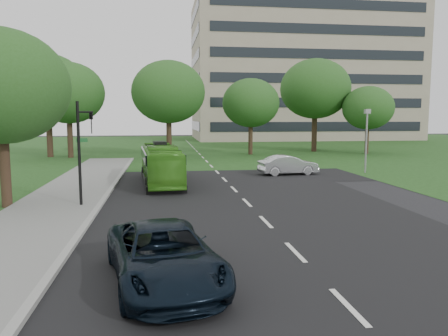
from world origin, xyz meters
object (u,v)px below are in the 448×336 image
(tree_park_d, at_px, (315,89))
(tree_park_f, at_px, (47,87))
(sedan, at_px, (288,165))
(suv, at_px, (164,255))
(bus, at_px, (161,164))
(tree_park_c, at_px, (251,103))
(tree_side_near, at_px, (0,87))
(camera_pole, at_px, (367,132))
(traffic_light, at_px, (82,146))
(tree_park_b, at_px, (168,92))
(tree_park_a, at_px, (68,93))
(tree_park_e, at_px, (368,108))
(office_building, at_px, (301,72))

(tree_park_d, distance_m, tree_park_f, 29.98)
(sedan, relative_size, suv, 0.80)
(tree_park_d, relative_size, bus, 1.25)
(tree_park_c, xyz_separation_m, bus, (-9.83, -20.02, -4.47))
(tree_side_near, relative_size, bus, 0.94)
(bus, height_order, camera_pole, camera_pole)
(tree_side_near, xyz_separation_m, sedan, (16.42, 9.31, -4.91))
(traffic_light, relative_size, camera_pole, 1.03)
(traffic_light, bearing_deg, suv, -70.73)
(tree_park_b, bearing_deg, tree_park_c, 10.71)
(tree_park_a, distance_m, sedan, 25.12)
(tree_side_near, relative_size, camera_pole, 1.73)
(tree_park_f, bearing_deg, tree_park_b, -7.02)
(tree_park_e, bearing_deg, camera_pole, -116.25)
(office_building, relative_size, traffic_light, 8.08)
(tree_park_d, distance_m, tree_side_near, 38.81)
(tree_park_a, relative_size, bus, 1.10)
(tree_park_e, height_order, bus, tree_park_e)
(tree_park_e, relative_size, suv, 1.41)
(tree_park_b, relative_size, suv, 1.84)
(tree_park_b, relative_size, tree_park_f, 0.94)
(office_building, xyz_separation_m, tree_park_a, (-35.50, -34.16, -5.89))
(tree_park_a, distance_m, bus, 21.77)
(office_building, bearing_deg, tree_park_d, -104.71)
(sedan, bearing_deg, tree_park_d, -30.92)
(traffic_light, height_order, camera_pole, traffic_light)
(tree_park_a, relative_size, tree_park_b, 0.97)
(suv, bearing_deg, office_building, 58.94)
(tree_park_c, xyz_separation_m, tree_park_d, (8.43, 2.92, 1.78))
(tree_park_b, distance_m, traffic_light, 25.84)
(bus, bearing_deg, tree_park_b, 82.96)
(tree_park_a, height_order, tree_park_f, tree_park_f)
(suv, bearing_deg, tree_park_f, 97.01)
(tree_park_b, xyz_separation_m, sedan, (8.42, -15.28, -6.03))
(office_building, relative_size, suv, 7.40)
(bus, relative_size, sedan, 2.04)
(tree_park_b, bearing_deg, suv, -91.12)
(tree_park_f, xyz_separation_m, bus, (11.56, -19.83, -6.01))
(tree_park_a, distance_m, tree_side_near, 25.32)
(tree_park_f, xyz_separation_m, camera_pole, (26.84, -16.65, -4.15))
(tree_park_a, xyz_separation_m, camera_pole, (24.60, -15.75, -3.51))
(tree_park_d, distance_m, bus, 29.98)
(traffic_light, bearing_deg, camera_pole, 27.18)
(suv, xyz_separation_m, traffic_light, (-3.67, 10.00, 2.16))
(tree_park_c, xyz_separation_m, camera_pole, (5.45, -16.84, -2.61))
(bus, relative_size, suv, 1.63)
(tree_side_near, relative_size, traffic_light, 1.67)
(bus, bearing_deg, tree_park_d, 46.91)
(tree_park_a, relative_size, tree_side_near, 1.18)
(tree_park_b, xyz_separation_m, bus, (-0.79, -18.31, -5.51))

